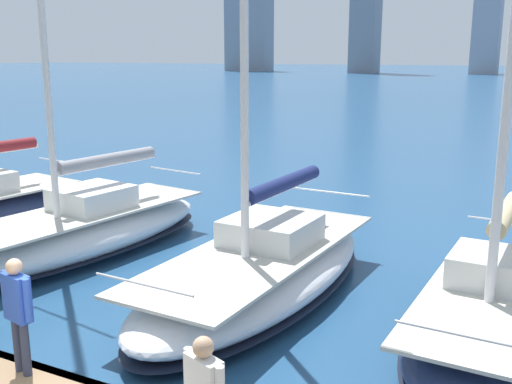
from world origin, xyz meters
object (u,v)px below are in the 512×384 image
object	(u,v)px
person_blue_shirt	(18,305)
sailboat_grey	(80,229)
sailboat_navy	(261,267)
sailboat_tan	(492,310)

from	to	relation	value
person_blue_shirt	sailboat_grey	bearing A→B (deg)	-53.36
sailboat_navy	sailboat_grey	size ratio (longest dim) A/B	1.05
sailboat_navy	person_blue_shirt	world-z (taller)	sailboat_navy
sailboat_navy	sailboat_grey	distance (m)	5.30
sailboat_navy	person_blue_shirt	size ratio (longest dim) A/B	7.48
sailboat_tan	sailboat_navy	distance (m)	4.51
sailboat_navy	sailboat_grey	xyz separation A→B (m)	(5.28, -0.40, 0.03)
person_blue_shirt	sailboat_tan	bearing A→B (deg)	-137.75
sailboat_tan	person_blue_shirt	xyz separation A→B (m)	(5.62, 5.11, 0.98)
person_blue_shirt	sailboat_navy	bearing A→B (deg)	-102.06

